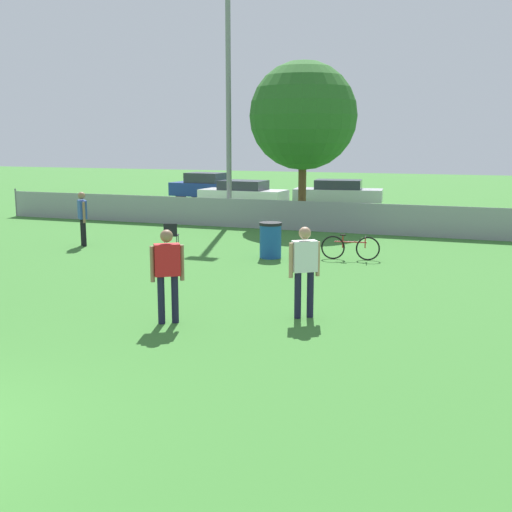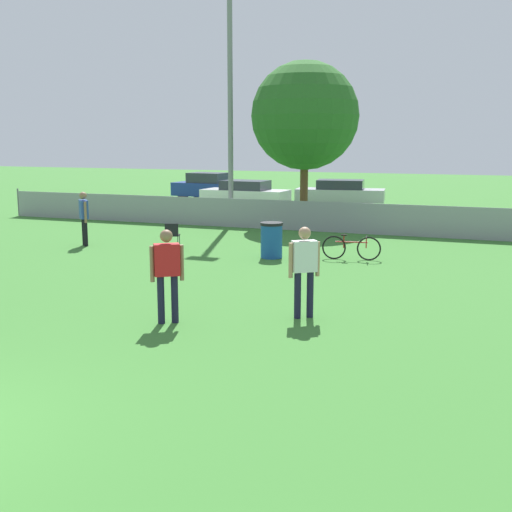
# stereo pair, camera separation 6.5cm
# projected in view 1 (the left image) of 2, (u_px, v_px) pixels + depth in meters

# --- Properties ---
(fence_backline) EXTENTS (26.59, 0.07, 1.21)m
(fence_backline) POSITION_uv_depth(u_px,v_px,m) (307.00, 216.00, 23.55)
(fence_backline) COLOR gray
(fence_backline) RESTS_ON ground_plane
(light_pole) EXTENTS (0.90, 0.36, 9.62)m
(light_pole) POSITION_uv_depth(u_px,v_px,m) (228.00, 79.00, 24.57)
(light_pole) COLOR gray
(light_pole) RESTS_ON ground_plane
(tree_near_pole) EXTENTS (4.28, 4.28, 6.40)m
(tree_near_pole) POSITION_uv_depth(u_px,v_px,m) (303.00, 116.00, 25.35)
(tree_near_pole) COLOR brown
(tree_near_pole) RESTS_ON ground_plane
(player_receiver_white) EXTENTS (0.51, 0.45, 1.74)m
(player_receiver_white) POSITION_uv_depth(u_px,v_px,m) (304.00, 265.00, 11.98)
(player_receiver_white) COLOR #191933
(player_receiver_white) RESTS_ON ground_plane
(player_thrower_red) EXTENTS (0.52, 0.44, 1.74)m
(player_thrower_red) POSITION_uv_depth(u_px,v_px,m) (167.00, 269.00, 11.61)
(player_thrower_red) COLOR #191933
(player_thrower_red) RESTS_ON ground_plane
(spectator_in_blue) EXTENTS (0.47, 0.46, 1.71)m
(spectator_in_blue) POSITION_uv_depth(u_px,v_px,m) (82.00, 214.00, 20.18)
(spectator_in_blue) COLOR black
(spectator_in_blue) RESTS_ON ground_plane
(folding_chair_sideline) EXTENTS (0.52, 0.53, 0.80)m
(folding_chair_sideline) POSITION_uv_depth(u_px,v_px,m) (171.00, 234.00, 19.66)
(folding_chair_sideline) COLOR #333338
(folding_chair_sideline) RESTS_ON ground_plane
(bicycle_sideline) EXTENTS (1.63, 0.44, 0.72)m
(bicycle_sideline) POSITION_uv_depth(u_px,v_px,m) (350.00, 248.00, 17.92)
(bicycle_sideline) COLOR black
(bicycle_sideline) RESTS_ON ground_plane
(trash_bin) EXTENTS (0.64, 0.64, 1.01)m
(trash_bin) POSITION_uv_depth(u_px,v_px,m) (270.00, 240.00, 18.22)
(trash_bin) COLOR #194C99
(trash_bin) RESTS_ON ground_plane
(parked_car_blue) EXTENTS (4.06, 2.04, 1.49)m
(parked_car_blue) POSITION_uv_depth(u_px,v_px,m) (206.00, 187.00, 35.98)
(parked_car_blue) COLOR black
(parked_car_blue) RESTS_ON ground_plane
(parked_car_white) EXTENTS (4.41, 1.89, 1.28)m
(parked_car_white) POSITION_uv_depth(u_px,v_px,m) (243.00, 193.00, 32.55)
(parked_car_white) COLOR black
(parked_car_white) RESTS_ON ground_plane
(parked_car_silver) EXTENTS (4.63, 2.22, 1.30)m
(parked_car_silver) POSITION_uv_depth(u_px,v_px,m) (338.00, 193.00, 32.73)
(parked_car_silver) COLOR black
(parked_car_silver) RESTS_ON ground_plane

